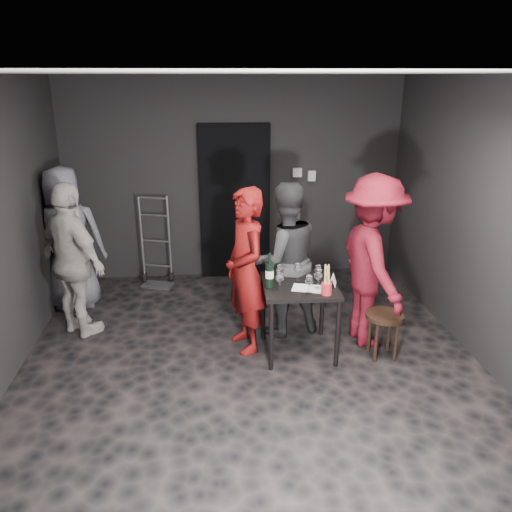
{
  "coord_description": "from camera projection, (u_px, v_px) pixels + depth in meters",
  "views": [
    {
      "loc": [
        -0.4,
        -4.18,
        2.68
      ],
      "look_at": [
        0.06,
        0.25,
        1.07
      ],
      "focal_mm": 35.0,
      "sensor_mm": 36.0,
      "label": 1
    }
  ],
  "objects": [
    {
      "name": "wall_back",
      "position": [
        234.0,
        180.0,
        6.74
      ],
      "size": [
        4.5,
        0.04,
        2.7
      ],
      "primitive_type": "cube",
      "color": "black",
      "rests_on": "ground"
    },
    {
      "name": "wine_glass_f",
      "position": [
        318.0,
        273.0,
        4.94
      ],
      "size": [
        0.07,
        0.07,
        0.19
      ],
      "primitive_type": null,
      "rotation": [
        0.0,
        0.0,
        0.01
      ],
      "color": "white",
      "rests_on": "tasting_table"
    },
    {
      "name": "wine_bottle",
      "position": [
        270.0,
        274.0,
        4.8
      ],
      "size": [
        0.08,
        0.08,
        0.34
      ],
      "rotation": [
        0.0,
        0.0,
        0.1
      ],
      "color": "black",
      "rests_on": "tasting_table"
    },
    {
      "name": "bystander_cream",
      "position": [
        72.0,
        252.0,
        5.21
      ],
      "size": [
        1.17,
        1.14,
        1.89
      ],
      "primitive_type": "imported",
      "rotation": [
        0.0,
        0.0,
        2.38
      ],
      "color": "beige",
      "rests_on": "floor"
    },
    {
      "name": "wine_glass_b",
      "position": [
        280.0,
        273.0,
        4.91
      ],
      "size": [
        0.1,
        0.1,
        0.2
      ],
      "primitive_type": null,
      "rotation": [
        0.0,
        0.0,
        -0.4
      ],
      "color": "white",
      "rests_on": "tasting_table"
    },
    {
      "name": "doorway",
      "position": [
        235.0,
        203.0,
        6.79
      ],
      "size": [
        0.95,
        0.1,
        2.1
      ],
      "primitive_type": "cube",
      "color": "black",
      "rests_on": "ground"
    },
    {
      "name": "wine_glass_a",
      "position": [
        280.0,
        280.0,
        4.73
      ],
      "size": [
        0.09,
        0.09,
        0.2
      ],
      "primitive_type": null,
      "rotation": [
        0.0,
        0.0,
        -0.28
      ],
      "color": "white",
      "rests_on": "tasting_table"
    },
    {
      "name": "wine_glass_e",
      "position": [
        318.0,
        278.0,
        4.77
      ],
      "size": [
        0.09,
        0.09,
        0.21
      ],
      "primitive_type": null,
      "rotation": [
        0.0,
        0.0,
        0.13
      ],
      "color": "white",
      "rests_on": "tasting_table"
    },
    {
      "name": "breadstick_cup",
      "position": [
        327.0,
        280.0,
        4.63
      ],
      "size": [
        0.1,
        0.1,
        0.31
      ],
      "rotation": [
        0.0,
        0.0,
        0.28
      ],
      "color": "red",
      "rests_on": "tasting_table"
    },
    {
      "name": "stool",
      "position": [
        384.0,
        322.0,
        4.94
      ],
      "size": [
        0.38,
        0.38,
        0.47
      ],
      "rotation": [
        0.0,
        0.0,
        -0.3
      ],
      "color": "black",
      "rests_on": "floor"
    },
    {
      "name": "reserved_card",
      "position": [
        331.0,
        281.0,
        4.85
      ],
      "size": [
        0.12,
        0.15,
        0.1
      ],
      "primitive_type": null,
      "rotation": [
        0.0,
        0.0,
        -0.33
      ],
      "color": "white",
      "rests_on": "tasting_table"
    },
    {
      "name": "wine_glass_c",
      "position": [
        298.0,
        271.0,
        4.95
      ],
      "size": [
        0.1,
        0.1,
        0.2
      ],
      "primitive_type": null,
      "rotation": [
        0.0,
        0.0,
        -0.33
      ],
      "color": "white",
      "rests_on": "tasting_table"
    },
    {
      "name": "server_red",
      "position": [
        245.0,
        261.0,
        4.92
      ],
      "size": [
        0.64,
        0.8,
        1.91
      ],
      "primitive_type": "imported",
      "rotation": [
        0.0,
        0.0,
        -1.28
      ],
      "color": "maroon",
      "rests_on": "floor"
    },
    {
      "name": "wallbox_lower",
      "position": [
        312.0,
        176.0,
        6.78
      ],
      "size": [
        0.1,
        0.06,
        0.14
      ],
      "primitive_type": "cube",
      "color": "#B7B7B2",
      "rests_on": "wall_back"
    },
    {
      "name": "tasting_table",
      "position": [
        299.0,
        293.0,
        4.94
      ],
      "size": [
        0.72,
        0.72,
        0.75
      ],
      "rotation": [
        0.0,
        0.0,
        -0.04
      ],
      "color": "black",
      "rests_on": "floor"
    },
    {
      "name": "tasting_mat",
      "position": [
        307.0,
        288.0,
        4.8
      ],
      "size": [
        0.33,
        0.27,
        0.0
      ],
      "primitive_type": "cube",
      "rotation": [
        0.0,
        0.0,
        -0.31
      ],
      "color": "white",
      "rests_on": "tasting_table"
    },
    {
      "name": "floor",
      "position": [
        252.0,
        367.0,
        4.86
      ],
      "size": [
        4.5,
        5.0,
        0.02
      ],
      "primitive_type": "cube",
      "color": "black",
      "rests_on": "ground"
    },
    {
      "name": "bystander_grey",
      "position": [
        66.0,
        228.0,
        5.86
      ],
      "size": [
        1.01,
        0.6,
        1.99
      ],
      "primitive_type": "imported",
      "rotation": [
        0.0,
        0.0,
        3.22
      ],
      "color": "slate",
      "rests_on": "floor"
    },
    {
      "name": "woman_black",
      "position": [
        284.0,
        251.0,
        5.27
      ],
      "size": [
        0.99,
        0.68,
        1.87
      ],
      "primitive_type": "imported",
      "rotation": [
        0.0,
        0.0,
        3.36
      ],
      "color": "#2E2E30",
      "rests_on": "floor"
    },
    {
      "name": "wall_front",
      "position": [
        309.0,
        416.0,
        2.07
      ],
      "size": [
        4.5,
        0.04,
        2.7
      ],
      "primitive_type": "cube",
      "color": "black",
      "rests_on": "ground"
    },
    {
      "name": "ceiling",
      "position": [
        251.0,
        73.0,
        3.94
      ],
      "size": [
        4.5,
        5.0,
        0.02
      ],
      "primitive_type": "cube",
      "color": "silver",
      "rests_on": "ground"
    },
    {
      "name": "man_maroon",
      "position": [
        374.0,
        246.0,
        5.01
      ],
      "size": [
        0.77,
        1.44,
        2.15
      ],
      "primitive_type": "imported",
      "rotation": [
        0.0,
        0.0,
        1.66
      ],
      "color": "maroon",
      "rests_on": "floor"
    },
    {
      "name": "wallbox_upper",
      "position": [
        297.0,
        172.0,
        6.74
      ],
      "size": [
        0.12,
        0.06,
        0.12
      ],
      "primitive_type": "cube",
      "color": "#B7B7B2",
      "rests_on": "wall_back"
    },
    {
      "name": "wall_right",
      "position": [
        493.0,
        228.0,
        4.62
      ],
      "size": [
        0.04,
        5.0,
        2.7
      ],
      "primitive_type": "cube",
      "color": "black",
      "rests_on": "ground"
    },
    {
      "name": "wine_glass_d",
      "position": [
        309.0,
        284.0,
        4.66
      ],
      "size": [
        0.09,
        0.09,
        0.2
      ],
      "primitive_type": null,
      "rotation": [
        0.0,
        0.0,
        0.21
      ],
      "color": "white",
      "rests_on": "tasting_table"
    },
    {
      "name": "hand_truck",
      "position": [
        157.0,
        269.0,
        6.75
      ],
      "size": [
        0.4,
        0.34,
        1.21
      ],
      "rotation": [
        0.0,
        0.0,
        -0.3
      ],
      "color": "#B2B2B7",
      "rests_on": "floor"
    }
  ]
}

